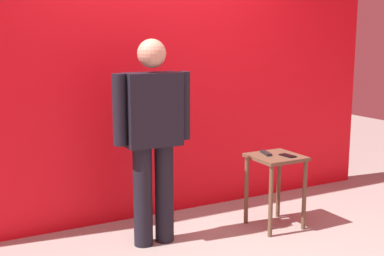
{
  "coord_description": "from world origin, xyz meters",
  "views": [
    {
      "loc": [
        -1.91,
        -2.94,
        1.63
      ],
      "look_at": [
        -0.04,
        0.55,
        0.91
      ],
      "focal_mm": 47.71,
      "sensor_mm": 36.0,
      "label": 1
    }
  ],
  "objects_px": {
    "side_table": "(276,171)",
    "cell_phone": "(288,156)",
    "standing_person": "(153,132)",
    "tv_remote": "(266,153)"
  },
  "relations": [
    {
      "from": "tv_remote",
      "to": "side_table",
      "type": "bearing_deg",
      "value": -41.08
    },
    {
      "from": "side_table",
      "to": "cell_phone",
      "type": "bearing_deg",
      "value": -46.88
    },
    {
      "from": "cell_phone",
      "to": "tv_remote",
      "type": "relative_size",
      "value": 0.85
    },
    {
      "from": "standing_person",
      "to": "cell_phone",
      "type": "bearing_deg",
      "value": -11.78
    },
    {
      "from": "cell_phone",
      "to": "tv_remote",
      "type": "height_order",
      "value": "tv_remote"
    },
    {
      "from": "standing_person",
      "to": "tv_remote",
      "type": "bearing_deg",
      "value": -5.08
    },
    {
      "from": "standing_person",
      "to": "cell_phone",
      "type": "relative_size",
      "value": 11.15
    },
    {
      "from": "side_table",
      "to": "standing_person",
      "type": "bearing_deg",
      "value": 171.23
    },
    {
      "from": "side_table",
      "to": "cell_phone",
      "type": "xyz_separation_m",
      "value": [
        0.07,
        -0.07,
        0.14
      ]
    },
    {
      "from": "side_table",
      "to": "tv_remote",
      "type": "relative_size",
      "value": 3.7
    }
  ]
}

